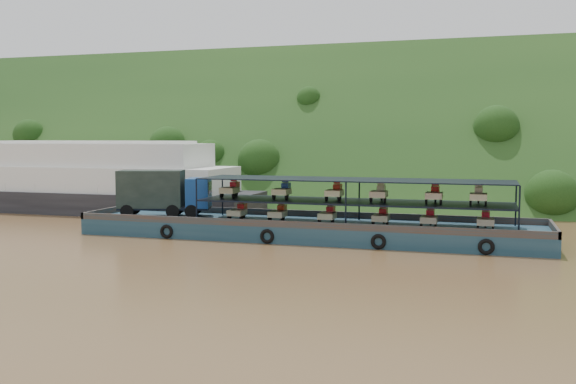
% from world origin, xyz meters
% --- Properties ---
extents(ground, '(160.00, 160.00, 0.00)m').
position_xyz_m(ground, '(0.00, 0.00, 0.00)').
color(ground, brown).
rests_on(ground, ground).
extents(hillside, '(140.00, 39.60, 39.60)m').
position_xyz_m(hillside, '(0.00, 36.00, 0.00)').
color(hillside, '#183914').
rests_on(hillside, ground).
extents(cargo_barge, '(35.00, 7.18, 4.95)m').
position_xyz_m(cargo_barge, '(-0.99, 0.07, 1.24)').
color(cargo_barge, '#133445').
rests_on(cargo_barge, ground).
extents(passenger_ferry, '(35.93, 9.09, 7.27)m').
position_xyz_m(passenger_ferry, '(-25.98, 10.88, 3.15)').
color(passenger_ferry, black).
rests_on(passenger_ferry, ground).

